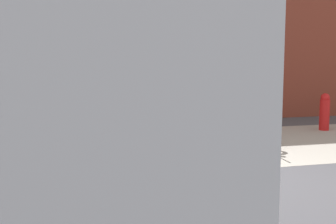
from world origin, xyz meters
name	(u,v)px	position (x,y,z in m)	size (l,w,h in m)	color
ground_plane	(197,173)	(0.00, 0.00, 0.00)	(80.00, 80.00, 0.00)	#47474C
sidewalk_slab	(166,148)	(0.00, 1.75, 0.00)	(36.00, 3.50, 0.01)	#9E998E
brick_building_wall	(132,18)	(0.00, 5.20, 2.65)	(36.00, 0.50, 5.30)	brown
motorcycle_black	(108,133)	(-1.08, 1.25, 0.40)	(2.00, 0.64, 1.03)	black
motorcycle_blue	(216,129)	(0.74, 1.22, 0.40)	(2.01, 0.58, 1.03)	black
fire_hydrant	(325,112)	(3.97, 2.77, 0.42)	(0.22, 0.22, 0.84)	red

